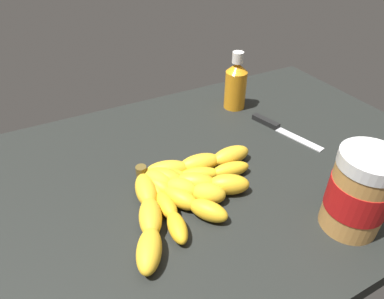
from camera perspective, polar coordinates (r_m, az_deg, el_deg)
The scene contains 5 objects.
ground_plane at distance 66.61cm, azimuth 3.55°, elevation -3.88°, with size 96.94×63.98×3.19cm, color black.
banana_bunch at distance 58.23cm, azimuth -1.62°, elevation -6.53°, with size 29.96×22.35×3.69cm.
peanut_butter_jar at distance 55.67cm, azimuth 26.72°, elevation -6.62°, with size 9.02×9.02×13.90cm.
honey_bottle at distance 83.39cm, azimuth 7.51°, elevation 11.05°, with size 5.29×5.29×14.22cm.
butter_knife at distance 78.30cm, azimuth 14.76°, elevation 3.51°, with size 6.26×18.05×1.20cm.
Camera 1 is at (27.32, 43.13, 41.18)cm, focal length 31.11 mm.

